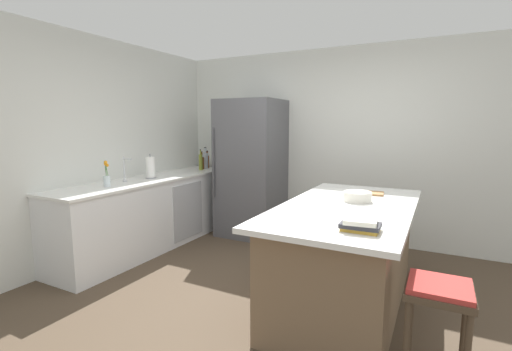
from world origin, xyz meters
name	(u,v)px	position (x,y,z in m)	size (l,w,h in m)	color
ground_plane	(273,310)	(0.00, 0.00, 0.00)	(7.20, 7.20, 0.00)	#4C3D2D
wall_rear	(343,145)	(0.00, 2.25, 1.30)	(6.00, 0.10, 2.60)	silver
wall_left	(76,150)	(-2.45, 0.00, 1.30)	(0.10, 6.00, 2.60)	silver
counter_run_left	(152,212)	(-2.08, 0.75, 0.45)	(0.67, 2.73, 0.90)	white
kitchen_island	(346,255)	(0.52, 0.37, 0.46)	(1.05, 2.06, 0.90)	#7A6047
refrigerator	(251,168)	(-1.20, 1.82, 0.96)	(0.84, 0.78, 1.92)	#56565B
bar_stool	(438,304)	(1.24, -0.41, 0.55)	(0.36, 0.36, 0.68)	#473828
sink_faucet	(125,169)	(-2.13, 0.39, 1.06)	(0.15, 0.05, 0.30)	silver
flower_vase	(107,178)	(-2.05, 0.06, 1.00)	(0.07, 0.07, 0.29)	silver
paper_towel_roll	(150,168)	(-2.08, 0.75, 1.04)	(0.14, 0.14, 0.31)	gray
vinegar_bottle	(207,161)	(-2.07, 1.99, 1.01)	(0.06, 0.06, 0.27)	#994C23
soda_bottle	(205,160)	(-2.05, 1.91, 1.03)	(0.08, 0.08, 0.33)	silver
whiskey_bottle	(202,162)	(-2.05, 1.81, 1.01)	(0.07, 0.07, 0.27)	brown
olive_oil_bottle	(201,162)	(-2.00, 1.72, 1.03)	(0.06, 0.06, 0.31)	olive
cookbook_stack	(360,225)	(0.77, -0.33, 0.94)	(0.25, 0.21, 0.08)	gold
mixing_bowl	(358,196)	(0.56, 0.57, 0.95)	(0.25, 0.25, 0.09)	silver
cutting_board	(369,193)	(0.59, 0.97, 0.91)	(0.30, 0.22, 0.02)	#9E7042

